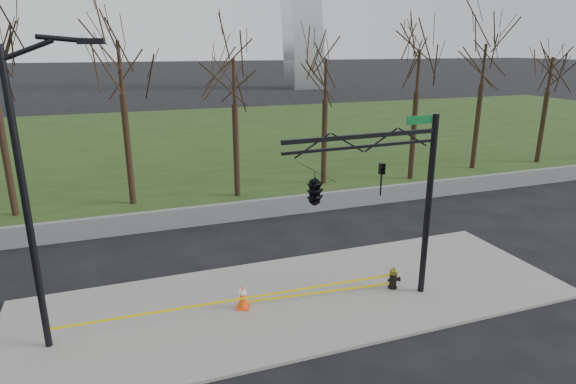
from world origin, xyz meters
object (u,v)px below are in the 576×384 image
object	(u,v)px
fire_hydrant	(393,278)
traffic_cone	(243,297)
street_light	(32,184)
traffic_signal_mast	(339,185)

from	to	relation	value
fire_hydrant	traffic_cone	distance (m)	5.12
fire_hydrant	traffic_cone	size ratio (longest dim) A/B	0.97
fire_hydrant	traffic_cone	world-z (taller)	traffic_cone
fire_hydrant	street_light	xyz separation A→B (m)	(-10.38, 0.30, 4.25)
traffic_cone	street_light	distance (m)	6.75
fire_hydrant	traffic_cone	xyz separation A→B (m)	(-5.10, 0.47, 0.04)
street_light	traffic_signal_mast	size ratio (longest dim) A/B	1.37
traffic_cone	street_light	xyz separation A→B (m)	(-5.27, -0.17, 4.21)
traffic_signal_mast	traffic_cone	bearing A→B (deg)	153.92
traffic_cone	traffic_signal_mast	xyz separation A→B (m)	(2.63, -1.13, 3.66)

